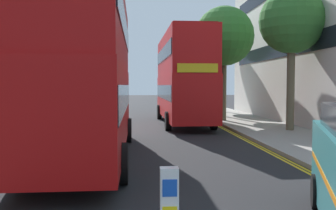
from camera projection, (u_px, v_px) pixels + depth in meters
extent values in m
cube|color=#9E9991|center=(284.00, 135.00, 17.67)|extent=(4.00, 80.00, 0.14)
cube|color=#9E9991|center=(6.00, 138.00, 16.66)|extent=(4.00, 80.00, 0.14)
cube|color=yellow|center=(254.00, 143.00, 15.52)|extent=(0.10, 56.00, 0.01)
cube|color=yellow|center=(250.00, 143.00, 15.51)|extent=(0.10, 56.00, 0.01)
cube|color=white|center=(169.00, 198.00, 5.57)|extent=(0.28, 0.20, 0.95)
cube|color=blue|center=(170.00, 188.00, 5.45)|extent=(0.22, 0.01, 0.26)
cube|color=#B20F0F|center=(88.00, 107.00, 12.21)|extent=(2.59, 10.82, 2.60)
cube|color=#B20F0F|center=(87.00, 29.00, 12.07)|extent=(2.54, 10.60, 2.50)
cube|color=black|center=(88.00, 98.00, 12.19)|extent=(2.62, 10.39, 0.84)
cube|color=black|center=(87.00, 26.00, 12.07)|extent=(2.60, 10.17, 0.80)
cube|color=yellow|center=(102.00, 68.00, 17.48)|extent=(2.00, 0.08, 0.44)
cylinder|color=black|center=(69.00, 131.00, 15.50)|extent=(0.31, 1.04, 1.04)
cylinder|color=black|center=(128.00, 130.00, 15.71)|extent=(0.31, 1.04, 1.04)
cylinder|color=black|center=(18.00, 165.00, 8.84)|extent=(0.31, 1.04, 1.04)
cylinder|color=black|center=(122.00, 164.00, 9.05)|extent=(0.31, 1.04, 1.04)
cube|color=red|center=(183.00, 96.00, 23.21)|extent=(2.67, 10.84, 2.60)
cube|color=red|center=(183.00, 56.00, 23.08)|extent=(2.62, 10.62, 2.50)
cube|color=black|center=(183.00, 92.00, 23.20)|extent=(2.69, 10.41, 0.84)
cube|color=black|center=(183.00, 54.00, 23.07)|extent=(2.68, 10.19, 0.80)
cube|color=yellow|center=(198.00, 68.00, 17.78)|extent=(2.00, 0.09, 0.44)
cube|color=maroon|center=(183.00, 35.00, 23.00)|extent=(2.40, 9.75, 0.10)
cylinder|color=black|center=(213.00, 121.00, 20.07)|extent=(0.32, 1.04, 1.04)
cylinder|color=black|center=(168.00, 121.00, 19.83)|extent=(0.32, 1.04, 1.04)
cylinder|color=black|center=(194.00, 112.00, 26.72)|extent=(0.32, 1.04, 1.04)
cylinder|color=black|center=(159.00, 112.00, 26.49)|extent=(0.32, 1.04, 1.04)
cylinder|color=black|center=(317.00, 192.00, 7.29)|extent=(0.45, 0.71, 0.68)
cylinder|color=#6B6047|center=(206.00, 82.00, 35.51)|extent=(0.30, 0.30, 5.29)
cylinder|color=#6B6047|center=(213.00, 49.00, 35.48)|extent=(0.28, 1.54, 1.13)
cylinder|color=#6B6047|center=(203.00, 51.00, 35.72)|extent=(0.88, 0.59, 0.71)
cylinder|color=#6B6047|center=(203.00, 51.00, 35.03)|extent=(0.71, 0.73, 0.68)
sphere|color=#33702D|center=(206.00, 43.00, 35.31)|extent=(3.53, 3.53, 3.53)
cylinder|color=#6B6047|center=(291.00, 85.00, 18.88)|extent=(0.40, 0.40, 4.60)
cylinder|color=#6B6047|center=(305.00, 31.00, 18.62)|extent=(0.45, 1.37, 1.02)
cylinder|color=#6B6047|center=(280.00, 32.00, 19.30)|extent=(1.31, 0.88, 1.08)
cylinder|color=#6B6047|center=(293.00, 28.00, 17.99)|extent=(1.51, 0.64, 1.14)
sphere|color=#33702D|center=(292.00, 21.00, 18.70)|extent=(3.31, 3.31, 3.31)
cylinder|color=#6B6047|center=(224.00, 87.00, 24.08)|extent=(0.34, 0.34, 4.36)
cylinder|color=#6B6047|center=(234.00, 46.00, 24.16)|extent=(0.45, 1.53, 1.13)
cylinder|color=#6B6047|center=(227.00, 47.00, 24.62)|extent=(1.41, 0.88, 1.14)
cylinder|color=#6B6047|center=(218.00, 50.00, 24.25)|extent=(0.77, 0.73, 0.71)
cylinder|color=#6B6047|center=(219.00, 48.00, 23.62)|extent=(0.72, 0.88, 0.76)
cylinder|color=#6B6047|center=(229.00, 49.00, 23.60)|extent=(0.85, 0.63, 0.71)
sphere|color=#33702D|center=(224.00, 36.00, 23.90)|extent=(3.87, 3.87, 3.87)
cylinder|color=#6B6047|center=(210.00, 80.00, 29.40)|extent=(0.30, 0.30, 5.48)
cylinder|color=#6B6047|center=(216.00, 42.00, 29.25)|extent=(0.16, 0.95, 0.71)
cylinder|color=#6B6047|center=(208.00, 41.00, 29.87)|extent=(1.36, 0.24, 1.00)
cylinder|color=#6B6047|center=(201.00, 38.00, 28.99)|extent=(0.48, 1.57, 1.16)
cylinder|color=#6B6047|center=(213.00, 41.00, 28.79)|extent=(0.99, 0.34, 0.74)
sphere|color=#33702D|center=(210.00, 35.00, 29.21)|extent=(2.82, 2.82, 2.82)
cube|color=black|center=(299.00, 45.00, 20.46)|extent=(0.04, 24.64, 1.00)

